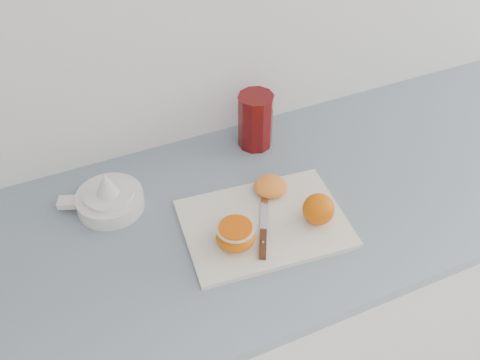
# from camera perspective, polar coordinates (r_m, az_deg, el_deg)

# --- Properties ---
(counter) EXTENTS (2.46, 0.64, 0.89)m
(counter) POSITION_cam_1_polar(r_m,az_deg,el_deg) (1.55, -1.12, -15.23)
(counter) COLOR silver
(counter) RESTS_ON ground
(cutting_board) EXTENTS (0.38, 0.29, 0.01)m
(cutting_board) POSITION_cam_1_polar(r_m,az_deg,el_deg) (1.17, 2.60, -4.66)
(cutting_board) COLOR silver
(cutting_board) RESTS_ON counter
(whole_orange) EXTENTS (0.07, 0.07, 0.07)m
(whole_orange) POSITION_cam_1_polar(r_m,az_deg,el_deg) (1.16, 8.37, -3.10)
(whole_orange) COLOR orange
(whole_orange) RESTS_ON cutting_board
(half_orange) EXTENTS (0.08, 0.08, 0.05)m
(half_orange) POSITION_cam_1_polar(r_m,az_deg,el_deg) (1.11, -0.47, -5.90)
(half_orange) COLOR orange
(half_orange) RESTS_ON cutting_board
(squeezed_shell) EXTENTS (0.08, 0.08, 0.03)m
(squeezed_shell) POSITION_cam_1_polar(r_m,az_deg,el_deg) (1.23, 3.27, -0.65)
(squeezed_shell) COLOR orange
(squeezed_shell) RESTS_ON cutting_board
(paring_knife) EXTENTS (0.09, 0.16, 0.01)m
(paring_knife) POSITION_cam_1_polar(r_m,az_deg,el_deg) (1.13, 2.49, -6.24)
(paring_knife) COLOR #4F2513
(paring_knife) RESTS_ON cutting_board
(citrus_juicer) EXTENTS (0.19, 0.15, 0.10)m
(citrus_juicer) POSITION_cam_1_polar(r_m,az_deg,el_deg) (1.23, -13.83, -1.89)
(citrus_juicer) COLOR white
(citrus_juicer) RESTS_ON counter
(red_tumbler) EXTENTS (0.09, 0.09, 0.15)m
(red_tumbler) POSITION_cam_1_polar(r_m,az_deg,el_deg) (1.35, 1.65, 6.17)
(red_tumbler) COLOR #600D0D
(red_tumbler) RESTS_ON counter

